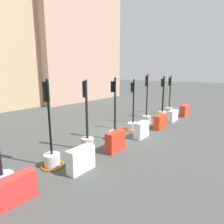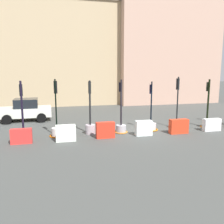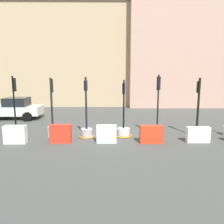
% 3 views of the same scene
% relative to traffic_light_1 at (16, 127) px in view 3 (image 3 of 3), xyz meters
% --- Properties ---
extents(ground_plane, '(120.00, 120.00, 0.00)m').
position_rel_traffic_light_1_xyz_m(ground_plane, '(4.99, 0.24, -0.54)').
color(ground_plane, '#454744').
extents(traffic_light_1, '(0.87, 0.87, 3.34)m').
position_rel_traffic_light_1_xyz_m(traffic_light_1, '(0.00, 0.00, 0.00)').
color(traffic_light_1, silver).
rests_on(traffic_light_1, ground_plane).
extents(traffic_light_2, '(0.59, 0.59, 3.24)m').
position_rel_traffic_light_1_xyz_m(traffic_light_2, '(1.99, 0.09, 0.12)').
color(traffic_light_2, '#B7A9B1').
rests_on(traffic_light_2, ground_plane).
extents(traffic_light_3, '(0.82, 0.82, 3.28)m').
position_rel_traffic_light_1_xyz_m(traffic_light_3, '(3.89, -0.06, -0.00)').
color(traffic_light_3, '#A9A7AD').
rests_on(traffic_light_3, ground_plane).
extents(traffic_light_4, '(0.96, 0.96, 3.13)m').
position_rel_traffic_light_1_xyz_m(traffic_light_4, '(5.93, 0.09, -0.15)').
color(traffic_light_4, silver).
rests_on(traffic_light_4, ground_plane).
extents(traffic_light_5, '(0.82, 0.82, 3.41)m').
position_rel_traffic_light_1_xyz_m(traffic_light_5, '(7.82, 0.19, -0.02)').
color(traffic_light_5, '#B0B6AE').
rests_on(traffic_light_5, ground_plane).
extents(traffic_light_6, '(0.85, 0.85, 3.24)m').
position_rel_traffic_light_1_xyz_m(traffic_light_6, '(9.97, -0.04, 0.04)').
color(traffic_light_6, silver).
rests_on(traffic_light_6, ground_plane).
extents(construction_barrier_1, '(1.08, 0.41, 0.90)m').
position_rel_traffic_light_1_xyz_m(construction_barrier_1, '(0.45, -1.14, -0.09)').
color(construction_barrier_1, white).
rests_on(construction_barrier_1, ground_plane).
extents(construction_barrier_2, '(1.06, 0.39, 0.92)m').
position_rel_traffic_light_1_xyz_m(construction_barrier_2, '(2.68, -1.02, -0.08)').
color(construction_barrier_2, red).
rests_on(construction_barrier_2, ground_plane).
extents(construction_barrier_3, '(0.99, 0.41, 0.89)m').
position_rel_traffic_light_1_xyz_m(construction_barrier_3, '(5.00, -1.05, -0.09)').
color(construction_barrier_3, white).
rests_on(construction_barrier_3, ground_plane).
extents(construction_barrier_4, '(1.16, 0.41, 0.88)m').
position_rel_traffic_light_1_xyz_m(construction_barrier_4, '(7.26, -1.12, -0.09)').
color(construction_barrier_4, red).
rests_on(construction_barrier_4, ground_plane).
extents(construction_barrier_5, '(1.15, 0.37, 0.79)m').
position_rel_traffic_light_1_xyz_m(construction_barrier_5, '(9.64, -1.03, -0.14)').
color(construction_barrier_5, white).
rests_on(construction_barrier_5, ground_plane).
extents(car_white_van, '(3.91, 2.29, 1.69)m').
position_rel_traffic_light_1_xyz_m(car_white_van, '(-2.22, 5.18, 0.30)').
color(car_white_van, silver).
rests_on(car_white_van, ground_plane).
extents(building_main_facade, '(18.33, 7.42, 11.37)m').
position_rel_traffic_light_1_xyz_m(building_main_facade, '(1.60, 15.48, 5.17)').
color(building_main_facade, tan).
rests_on(building_main_facade, ground_plane).
extents(building_corner_block, '(12.32, 9.91, 15.90)m').
position_rel_traffic_light_1_xyz_m(building_corner_block, '(13.18, 15.48, 7.44)').
color(building_corner_block, tan).
rests_on(building_corner_block, ground_plane).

